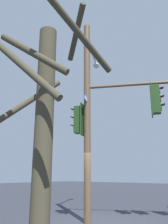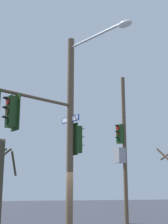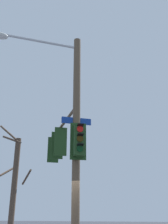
% 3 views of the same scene
% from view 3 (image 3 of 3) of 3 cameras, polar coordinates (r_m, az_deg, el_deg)
% --- Properties ---
extents(main_signal_pole_assembly, '(3.47, 6.54, 8.15)m').
position_cam_3_polar(main_signal_pole_assembly, '(10.58, -4.25, -5.00)').
color(main_signal_pole_assembly, brown).
rests_on(main_signal_pole_assembly, ground).
extents(bare_tree_corner, '(2.00, 2.01, 6.17)m').
position_cam_3_polar(bare_tree_corner, '(14.90, -15.08, -14.97)').
color(bare_tree_corner, brown).
rests_on(bare_tree_corner, ground).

